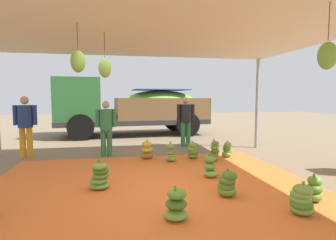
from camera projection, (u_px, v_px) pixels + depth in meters
name	position (u px, v px, depth m)	size (l,w,h in m)	color
ground_plane	(140.00, 154.00, 7.72)	(40.00, 40.00, 0.00)	#7F6B51
tarp_orange	(153.00, 188.00, 4.78)	(5.99, 5.23, 0.01)	orange
tent_canopy	(153.00, 25.00, 4.45)	(8.00, 7.00, 2.91)	#9EA0A5
banana_bunch_0	(214.00, 152.00, 6.79)	(0.36, 0.36, 0.57)	#518428
banana_bunch_2	(100.00, 177.00, 4.74)	(0.45, 0.42, 0.52)	#75A83D
banana_bunch_3	(314.00, 189.00, 4.18)	(0.35, 0.35, 0.43)	#518428
banana_bunch_4	(301.00, 200.00, 3.69)	(0.46, 0.45, 0.47)	#75A83D
banana_bunch_5	(210.00, 167.00, 5.45)	(0.38, 0.38, 0.47)	#75A83D
banana_bunch_6	(193.00, 151.00, 7.08)	(0.41, 0.40, 0.48)	#60932D
banana_bunch_8	(227.00, 184.00, 4.38)	(0.43, 0.43, 0.46)	#60932D
banana_bunch_9	(147.00, 150.00, 7.08)	(0.38, 0.40, 0.51)	#996628
banana_bunch_10	(170.00, 153.00, 6.77)	(0.34, 0.36, 0.50)	#6B9E38
banana_bunch_11	(176.00, 205.00, 3.55)	(0.42, 0.42, 0.46)	#75A83D
banana_bunch_12	(227.00, 150.00, 7.25)	(0.38, 0.37, 0.45)	#60932D
cargo_truck_main	(130.00, 106.00, 11.54)	(6.41, 2.68, 2.40)	#2D2D2D
worker_0	(186.00, 118.00, 8.86)	(0.60, 0.37, 1.64)	#337A4C
worker_1	(25.00, 122.00, 7.25)	(0.61, 0.37, 1.66)	orange
worker_2	(106.00, 124.00, 7.39)	(0.56, 0.34, 1.52)	#337A4C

